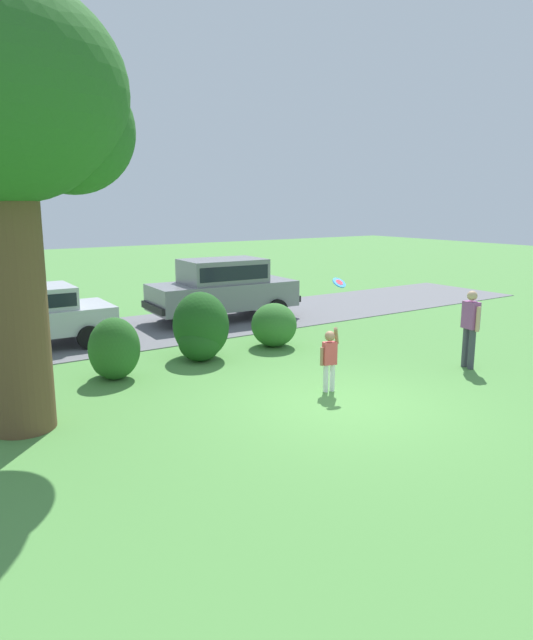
% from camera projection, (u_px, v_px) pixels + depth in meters
% --- Properties ---
extents(ground_plane, '(80.00, 80.00, 0.00)m').
position_uv_depth(ground_plane, '(342.00, 403.00, 10.56)').
color(ground_plane, '#518E42').
extents(driveway_strip, '(28.00, 4.40, 0.02)m').
position_uv_depth(driveway_strip, '(165.00, 328.00, 16.89)').
color(driveway_strip, slate).
rests_on(driveway_strip, ground).
extents(shrub_near_tree, '(1.08, 1.05, 1.31)m').
position_uv_depth(shrub_near_tree, '(113.00, 352.00, 11.93)').
color(shrub_near_tree, '#286023').
rests_on(shrub_near_tree, ground).
extents(shrub_centre_left, '(1.29, 1.45, 1.58)m').
position_uv_depth(shrub_centre_left, '(201.00, 329.00, 13.46)').
color(shrub_centre_left, '#1E511C').
rests_on(shrub_centre_left, ground).
extents(shrub_centre, '(1.16, 1.17, 1.12)m').
position_uv_depth(shrub_centre, '(274.00, 325.00, 14.66)').
color(shrub_centre, '#33702B').
rests_on(shrub_centre, ground).
extents(parked_sedan, '(4.45, 2.20, 1.56)m').
position_uv_depth(parked_sedan, '(29.00, 315.00, 14.44)').
color(parked_sedan, silver).
rests_on(parked_sedan, ground).
extents(parked_suv, '(4.79, 2.30, 1.92)m').
position_uv_depth(parked_suv, '(223.00, 286.00, 17.84)').
color(parked_suv, gray).
rests_on(parked_suv, ground).
extents(child_thrower, '(0.47, 0.22, 1.29)m').
position_uv_depth(child_thrower, '(329.00, 356.00, 11.09)').
color(child_thrower, white).
rests_on(child_thrower, ground).
extents(frisbee, '(0.29, 0.24, 0.20)m').
position_uv_depth(frisbee, '(339.00, 283.00, 11.31)').
color(frisbee, '#337FDB').
extents(adult_onlooker, '(0.29, 0.52, 1.74)m').
position_uv_depth(adult_onlooker, '(470.00, 325.00, 12.64)').
color(adult_onlooker, '#3F3F4C').
rests_on(adult_onlooker, ground).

